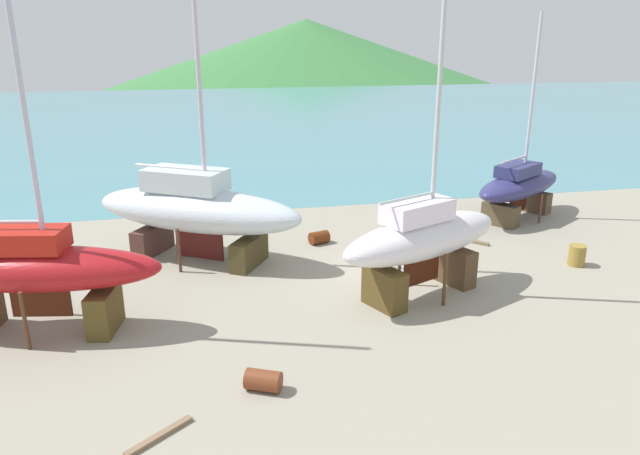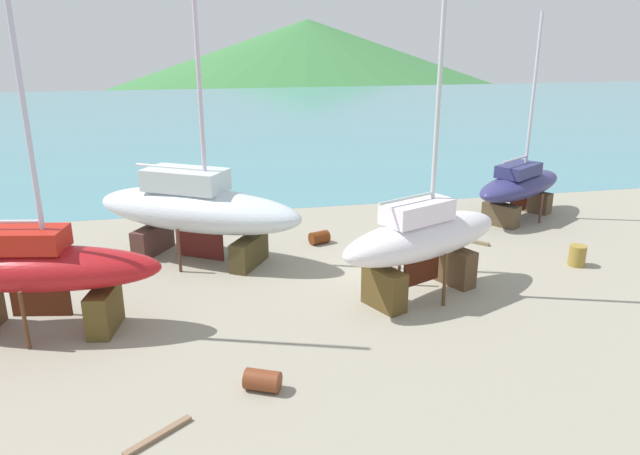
# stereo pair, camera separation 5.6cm
# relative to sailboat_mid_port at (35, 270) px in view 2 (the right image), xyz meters

# --- Properties ---
(ground_plane) EXTENTS (51.26, 51.26, 0.00)m
(ground_plane) POSITION_rel_sailboat_mid_port_xyz_m (12.44, -0.80, -2.06)
(ground_plane) COLOR gray
(sea_water) EXTENTS (166.40, 78.62, 0.01)m
(sea_water) POSITION_rel_sailboat_mid_port_xyz_m (12.44, 51.33, -2.06)
(sea_water) COLOR teal
(sea_water) RESTS_ON ground
(headland_hill) EXTENTS (168.62, 168.62, 27.89)m
(headland_hill) POSITION_rel_sailboat_mid_port_xyz_m (40.34, 166.87, -2.06)
(headland_hill) COLOR #3B783E
(headland_hill) RESTS_ON ground
(sailboat_mid_port) EXTENTS (7.90, 3.46, 12.86)m
(sailboat_mid_port) POSITION_rel_sailboat_mid_port_xyz_m (0.00, 0.00, 0.00)
(sailboat_mid_port) COLOR brown
(sailboat_mid_port) RESTS_ON ground
(sailboat_far_slipway) EXTENTS (6.95, 5.54, 9.93)m
(sailboat_far_slipway) POSITION_rel_sailboat_mid_port_xyz_m (20.84, 7.93, -0.38)
(sailboat_far_slipway) COLOR brown
(sailboat_far_slipway) RESTS_ON ground
(sailboat_small_center) EXTENTS (7.20, 4.70, 11.64)m
(sailboat_small_center) POSITION_rel_sailboat_mid_port_xyz_m (12.56, 0.09, 0.05)
(sailboat_small_center) COLOR brown
(sailboat_small_center) RESTS_ON ground
(sailboat_large_starboard) EXTENTS (9.19, 7.07, 15.83)m
(sailboat_large_starboard) POSITION_rel_sailboat_mid_port_xyz_m (4.90, 5.41, 0.12)
(sailboat_large_starboard) COLOR #443A1E
(sailboat_large_starboard) RESTS_ON ground
(barrel_by_slipway) EXTENTS (1.08, 0.91, 0.56)m
(barrel_by_slipway) POSITION_rel_sailboat_mid_port_xyz_m (6.36, -4.70, -1.78)
(barrel_by_slipway) COLOR brown
(barrel_by_slipway) RESTS_ON ground
(barrel_tipped_center) EXTENTS (0.91, 0.91, 0.84)m
(barrel_tipped_center) POSITION_rel_sailboat_mid_port_xyz_m (19.81, 1.47, -1.64)
(barrel_tipped_center) COLOR olive
(barrel_tipped_center) RESTS_ON ground
(barrel_ochre) EXTENTS (0.98, 0.80, 0.56)m
(barrel_ochre) POSITION_rel_sailboat_mid_port_xyz_m (10.18, 6.22, -1.78)
(barrel_ochre) COLOR #612A0F
(barrel_ochre) RESTS_ON ground
(timber_plank_far) EXTENTS (1.52, 1.25, 0.11)m
(timber_plank_far) POSITION_rel_sailboat_mid_port_xyz_m (3.77, -6.15, -2.01)
(timber_plank_far) COLOR #83654B
(timber_plank_far) RESTS_ON ground
(timber_plank_near) EXTENTS (2.20, 2.42, 0.14)m
(timber_plank_near) POSITION_rel_sailboat_mid_port_xyz_m (16.41, 5.47, -1.99)
(timber_plank_near) COLOR #7A6A4C
(timber_plank_near) RESTS_ON ground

